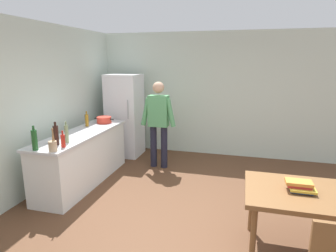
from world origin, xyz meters
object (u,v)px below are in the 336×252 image
Objects in this scene: refrigerator at (125,115)px; person at (159,119)px; cooking_pot at (104,120)px; bottle_vinegar_tall at (67,134)px; book_stack at (300,186)px; utensil_jar at (53,146)px; bottle_oil_amber at (87,120)px; bottle_wine_dark at (56,135)px; dining_table at (314,200)px; bottle_sauce_red at (63,141)px; bottle_wine_green at (35,140)px.

refrigerator is 1.06× the size of person.
refrigerator is 4.50× the size of cooking_pot.
bottle_vinegar_tall is 3.18m from book_stack.
person is at bearing 67.30° from utensil_jar.
utensil_jar is 1.14× the size of bottle_oil_amber.
cooking_pot is 1.43× the size of bottle_oil_amber.
bottle_wine_dark is at bearing -119.69° from bottle_vinegar_tall.
utensil_jar is at bearing 178.28° from dining_table.
bottle_wine_dark is at bearing 117.74° from utensil_jar.
bottle_sauce_red is 3.06m from book_stack.
bottle_oil_amber is (-0.17, -0.34, 0.06)m from cooking_pot.
bottle_sauce_red is at bearing -26.03° from bottle_wine_dark.
book_stack is at bearing -1.76° from utensil_jar.
bottle_vinegar_tall is 1.14× the size of bottle_oil_amber.
bottle_vinegar_tall is at bearing -85.49° from cooking_pot.
dining_table is at bearing -6.33° from bottle_wine_dark.
bottle_wine_green is at bearing 178.69° from dining_table.
bottle_wine_dark is 1.42× the size of bottle_sauce_red.
refrigerator reaches higher than bottle_wine_green.
refrigerator is 2.61m from utensil_jar.
bottle_wine_green is 1.42× the size of bottle_sauce_red.
refrigerator is 5.29× the size of bottle_wine_green.
utensil_jar is (0.09, -2.60, 0.08)m from refrigerator.
cooking_pot is at bearing 97.11° from bottle_sauce_red.
dining_table is (2.35, -2.15, -0.31)m from person.
bottle_sauce_red reaches higher than book_stack.
book_stack is (-0.15, 0.00, 0.13)m from dining_table.
utensil_jar is at bearing -80.97° from bottle_vinegar_tall.
bottle_sauce_red is (0.02, 0.19, 0.02)m from utensil_jar.
bottle_vinegar_tall is at bearing 171.14° from dining_table.
person is 3.20m from dining_table.
dining_table is 0.20m from book_stack.
bottle_wine_dark is at bearing 153.97° from bottle_sauce_red.
bottle_wine_dark is at bearing 67.28° from bottle_wine_green.
bottle_sauce_red reaches higher than cooking_pot.
dining_table is at bearing -1.72° from utensil_jar.
dining_table is at bearing -29.15° from cooking_pot.
dining_table is (3.30, -2.70, -0.23)m from refrigerator.
bottle_wine_green is (-0.20, -0.43, 0.01)m from bottle_vinegar_tall.
refrigerator reaches higher than dining_table.
cooking_pot is 1.80m from utensil_jar.
dining_table is at bearing -0.94° from book_stack.
bottle_sauce_red is at bearing 174.61° from book_stack.
bottle_vinegar_tall is at bearing 60.31° from bottle_wine_dark.
refrigerator is 1.10m from person.
bottle_wine_green is 1.47m from bottle_oil_amber.
utensil_jar is 0.32m from bottle_wine_dark.
person is 5.00× the size of bottle_wine_dark.
bottle_vinegar_tall is 1.07m from bottle_oil_amber.
person reaches higher than bottle_wine_dark.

